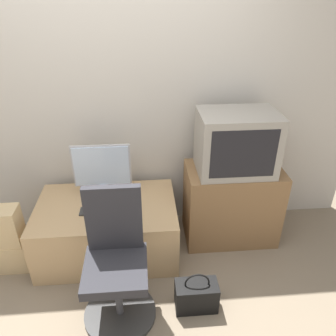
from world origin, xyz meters
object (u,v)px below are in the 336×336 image
main_monitor (102,170)px  crt_tv (236,143)px  office_chair (117,267)px  keyboard (99,211)px  mouse (124,210)px  handbag (196,295)px  cardboard_box_lower (12,254)px

main_monitor → crt_tv: (1.10, -0.07, 0.24)m
office_chair → keyboard: bearing=106.6°
mouse → handbag: (0.51, -0.55, -0.38)m
crt_tv → office_chair: crt_tv is taller
main_monitor → keyboard: main_monitor is taller
mouse → office_chair: bearing=-94.4°
main_monitor → mouse: 0.39m
crt_tv → keyboard: bearing=-170.8°
main_monitor → keyboard: size_ratio=1.58×
keyboard → cardboard_box_lower: bearing=-175.8°
cardboard_box_lower → handbag: (1.45, -0.52, -0.01)m
keyboard → office_chair: (0.16, -0.54, -0.08)m
main_monitor → crt_tv: bearing=-3.5°
keyboard → crt_tv: bearing=9.2°
keyboard → crt_tv: crt_tv is taller
keyboard → office_chair: size_ratio=0.31×
crt_tv → mouse: bearing=-167.5°
cardboard_box_lower → handbag: size_ratio=0.87×
keyboard → office_chair: office_chair is taller
crt_tv → cardboard_box_lower: bearing=-172.8°
main_monitor → crt_tv: 1.13m
crt_tv → cardboard_box_lower: size_ratio=2.17×
mouse → cardboard_box_lower: size_ratio=0.22×
mouse → cardboard_box_lower: 1.01m
keyboard → handbag: 0.99m
mouse → crt_tv: crt_tv is taller
mouse → office_chair: size_ratio=0.06×
main_monitor → cardboard_box_lower: main_monitor is taller
crt_tv → cardboard_box_lower: crt_tv is taller
mouse → handbag: bearing=-47.4°
office_chair → mouse: bearing=85.6°
keyboard → handbag: keyboard is taller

